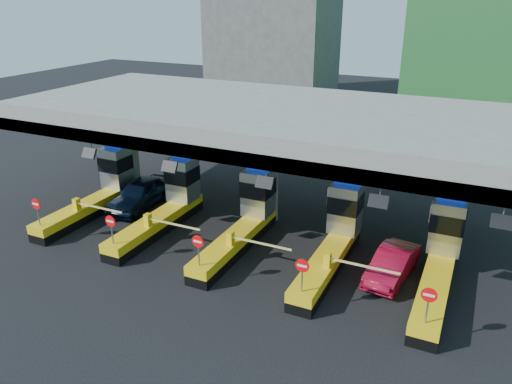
% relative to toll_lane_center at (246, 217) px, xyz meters
% --- Properties ---
extents(ground, '(120.00, 120.00, 0.00)m').
position_rel_toll_lane_center_xyz_m(ground, '(-0.00, -0.28, -1.40)').
color(ground, black).
rests_on(ground, ground).
extents(toll_canopy, '(28.00, 12.09, 7.00)m').
position_rel_toll_lane_center_xyz_m(toll_canopy, '(-0.00, 2.59, 4.74)').
color(toll_canopy, slate).
rests_on(toll_canopy, ground).
extents(toll_lane_far_left, '(4.43, 8.00, 4.16)m').
position_rel_toll_lane_center_xyz_m(toll_lane_far_left, '(-10.00, 0.00, 0.00)').
color(toll_lane_far_left, black).
rests_on(toll_lane_far_left, ground).
extents(toll_lane_left, '(4.43, 8.00, 4.16)m').
position_rel_toll_lane_center_xyz_m(toll_lane_left, '(-5.00, 0.00, 0.00)').
color(toll_lane_left, black).
rests_on(toll_lane_left, ground).
extents(toll_lane_center, '(4.43, 8.00, 4.16)m').
position_rel_toll_lane_center_xyz_m(toll_lane_center, '(0.00, 0.00, 0.00)').
color(toll_lane_center, black).
rests_on(toll_lane_center, ground).
extents(toll_lane_right, '(4.43, 8.00, 4.16)m').
position_rel_toll_lane_center_xyz_m(toll_lane_right, '(5.00, 0.00, 0.00)').
color(toll_lane_right, black).
rests_on(toll_lane_right, ground).
extents(toll_lane_far_right, '(4.43, 8.00, 4.16)m').
position_rel_toll_lane_center_xyz_m(toll_lane_far_right, '(10.00, 0.00, 0.00)').
color(toll_lane_far_right, black).
rests_on(toll_lane_far_right, ground).
extents(bg_building_concrete, '(14.00, 10.00, 18.00)m').
position_rel_toll_lane_center_xyz_m(bg_building_concrete, '(-14.00, 35.72, 7.60)').
color(bg_building_concrete, '#4C4C49').
rests_on(bg_building_concrete, ground).
extents(van, '(2.41, 5.38, 1.80)m').
position_rel_toll_lane_center_xyz_m(van, '(-8.08, 1.31, -0.50)').
color(van, black).
rests_on(van, ground).
extents(red_car, '(2.05, 4.50, 1.43)m').
position_rel_toll_lane_center_xyz_m(red_car, '(7.94, -0.48, -0.68)').
color(red_car, maroon).
rests_on(red_car, ground).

